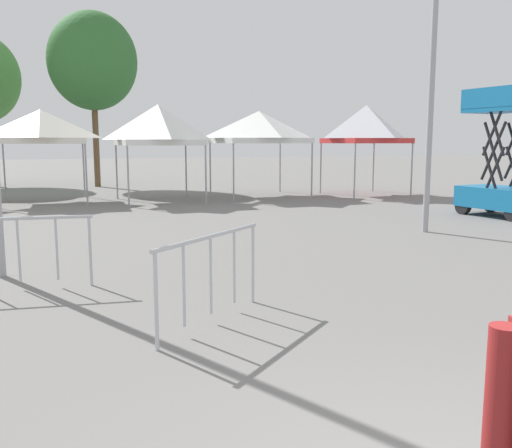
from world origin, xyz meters
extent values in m
cylinder|color=#9E9EA3|center=(-1.34, 17.39, 1.14)|extent=(0.06, 0.06, 2.27)
cylinder|color=#9E9EA3|center=(-4.15, 20.23, 1.14)|extent=(0.06, 0.06, 2.27)
cylinder|color=#9E9EA3|center=(-1.33, 20.21, 1.14)|extent=(0.06, 0.06, 2.27)
pyramid|color=white|center=(-2.75, 18.81, 2.76)|extent=(2.98, 2.98, 0.98)
cube|color=white|center=(-2.75, 18.81, 2.17)|extent=(2.96, 2.96, 0.20)
cylinder|color=#9E9EA3|center=(-0.06, 16.35, 1.11)|extent=(0.06, 0.06, 2.21)
cylinder|color=#9E9EA3|center=(2.60, 16.48, 1.11)|extent=(0.06, 0.06, 2.21)
cylinder|color=#9E9EA3|center=(-0.19, 19.01, 1.11)|extent=(0.06, 0.06, 2.21)
cylinder|color=#9E9EA3|center=(2.47, 19.14, 1.11)|extent=(0.06, 0.06, 2.21)
pyramid|color=white|center=(1.20, 17.74, 2.83)|extent=(2.93, 2.93, 1.24)
cube|color=white|center=(1.20, 17.74, 2.11)|extent=(2.91, 2.91, 0.20)
cylinder|color=#9E9EA3|center=(3.68, 16.74, 1.14)|extent=(0.06, 0.06, 2.28)
cylinder|color=#9E9EA3|center=(6.79, 16.80, 1.14)|extent=(0.06, 0.06, 2.28)
cylinder|color=#9E9EA3|center=(3.63, 19.84, 1.14)|extent=(0.06, 0.06, 2.28)
cylinder|color=#9E9EA3|center=(6.73, 19.90, 1.14)|extent=(0.06, 0.06, 2.28)
pyramid|color=white|center=(5.21, 18.32, 2.80)|extent=(3.32, 3.32, 1.04)
cube|color=white|center=(5.21, 18.32, 2.18)|extent=(3.29, 3.29, 0.20)
cylinder|color=#9E9EA3|center=(8.22, 16.08, 1.14)|extent=(0.06, 0.06, 2.28)
cylinder|color=#9E9EA3|center=(10.82, 16.23, 1.14)|extent=(0.06, 0.06, 2.28)
cylinder|color=#9E9EA3|center=(8.07, 18.68, 1.14)|extent=(0.06, 0.06, 2.28)
cylinder|color=#9E9EA3|center=(10.67, 18.83, 1.14)|extent=(0.06, 0.06, 2.28)
pyramid|color=white|center=(9.45, 17.46, 2.93)|extent=(2.89, 2.89, 1.31)
cube|color=red|center=(9.45, 17.46, 2.18)|extent=(2.86, 2.86, 0.20)
cylinder|color=black|center=(9.13, 11.16, 0.24)|extent=(0.25, 0.50, 0.48)
cylinder|color=black|center=(10.31, 11.33, 0.24)|extent=(0.25, 0.50, 0.48)
cube|color=#1972AD|center=(9.85, 10.39, 0.54)|extent=(1.72, 2.48, 0.60)
cylinder|color=black|center=(9.36, 10.32, 1.18)|extent=(0.19, 0.77, 1.64)
cylinder|color=black|center=(9.36, 10.32, 1.18)|extent=(0.19, 0.77, 1.64)
cylinder|color=black|center=(9.36, 10.32, 1.87)|extent=(0.19, 0.77, 1.64)
cylinder|color=black|center=(9.36, 10.32, 1.87)|extent=(0.19, 0.77, 1.64)
cylinder|color=black|center=(9.36, 10.32, 2.56)|extent=(0.19, 0.77, 1.64)
cylinder|color=black|center=(9.36, 10.32, 2.56)|extent=(0.19, 0.77, 1.64)
cube|color=#1972AD|center=(9.85, 10.39, 3.03)|extent=(1.63, 2.35, 0.12)
cube|color=#1972AD|center=(9.69, 11.44, 3.36)|extent=(1.32, 0.25, 0.55)
cube|color=#1972AD|center=(9.21, 10.30, 3.36)|extent=(0.37, 2.17, 0.55)
cylinder|color=maroon|center=(-0.63, -0.77, 1.24)|extent=(0.11, 0.11, 0.56)
cylinder|color=#9E9EA3|center=(6.07, 8.79, 3.54)|extent=(0.14, 0.14, 7.08)
cylinder|color=brown|center=(-0.55, 25.23, 2.10)|extent=(0.28, 0.28, 4.20)
ellipsoid|color=#2D662D|center=(-0.55, 25.23, 5.84)|extent=(4.08, 4.08, 4.49)
cylinder|color=#B7BABF|center=(-0.47, 3.95, 1.05)|extent=(1.61, 1.42, 0.05)
cylinder|color=#B7BABF|center=(0.27, 4.61, 0.53)|extent=(0.04, 0.04, 1.05)
cylinder|color=#B7BABF|center=(-1.22, 3.29, 0.53)|extent=(0.04, 0.04, 1.05)
cylinder|color=#B7BABF|center=(-0.08, 4.29, 0.58)|extent=(0.04, 0.04, 0.92)
cylinder|color=#B7BABF|center=(-0.47, 3.95, 0.58)|extent=(0.04, 0.04, 0.92)
cylinder|color=#B7BABF|center=(-0.87, 3.60, 0.58)|extent=(0.04, 0.04, 0.92)
cylinder|color=#B7BABF|center=(-2.73, 6.34, 1.05)|extent=(2.09, 0.27, 0.05)
cylinder|color=#B7BABF|center=(-1.74, 6.24, 0.53)|extent=(0.04, 0.04, 1.05)
cylinder|color=#B7BABF|center=(-2.21, 6.29, 0.58)|extent=(0.04, 0.04, 0.92)
cylinder|color=#B7BABF|center=(-2.73, 6.34, 0.58)|extent=(0.04, 0.04, 0.92)
camera|label=1|loc=(-2.05, -2.22, 2.15)|focal=38.70mm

